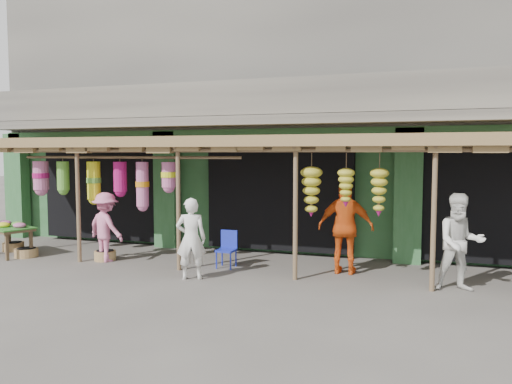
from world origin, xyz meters
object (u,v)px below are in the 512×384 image
(person_front, at_px, (191,239))
(person_shopper, at_px, (106,227))
(flower_table, at_px, (9,228))
(person_right, at_px, (460,242))
(person_vendor, at_px, (346,227))
(blue_chair, at_px, (227,247))

(person_front, xyz_separation_m, person_shopper, (-2.54, 0.84, -0.01))
(flower_table, height_order, person_right, person_right)
(person_vendor, height_order, person_shopper, person_vendor)
(blue_chair, distance_m, person_vendor, 2.55)
(flower_table, height_order, person_shopper, person_shopper)
(person_right, bearing_deg, flower_table, 169.16)
(person_right, bearing_deg, blue_chair, 163.39)
(person_shopper, bearing_deg, person_right, -163.10)
(flower_table, distance_m, person_right, 10.01)
(blue_chair, bearing_deg, person_shopper, -173.35)
(flower_table, relative_size, person_front, 0.97)
(person_right, xyz_separation_m, person_vendor, (-2.11, 0.61, 0.08))
(person_right, xyz_separation_m, person_shopper, (-7.41, 0.05, -0.09))
(blue_chair, relative_size, person_vendor, 0.41)
(person_vendor, bearing_deg, person_shopper, 6.25)
(blue_chair, bearing_deg, person_vendor, 4.23)
(flower_table, relative_size, blue_chair, 1.97)
(person_vendor, bearing_deg, flower_table, 5.63)
(person_vendor, xyz_separation_m, person_shopper, (-5.30, -0.56, -0.17))
(person_right, height_order, person_vendor, person_vendor)
(person_right, distance_m, person_shopper, 7.41)
(flower_table, distance_m, person_front, 5.18)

